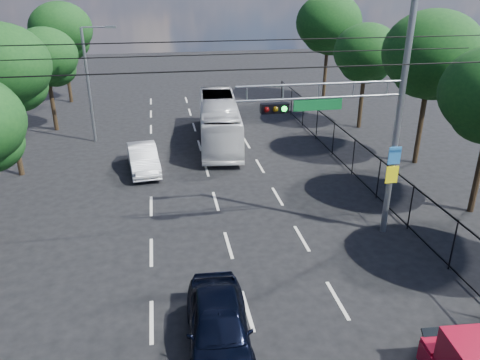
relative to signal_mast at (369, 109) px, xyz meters
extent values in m
cube|color=beige|center=(-8.28, -3.99, -5.24)|extent=(0.12, 2.00, 0.01)
cube|color=beige|center=(-8.28, 0.01, -5.24)|extent=(0.12, 2.00, 0.01)
cube|color=beige|center=(-8.28, 4.01, -5.24)|extent=(0.12, 2.00, 0.01)
cube|color=beige|center=(-8.28, 8.01, -5.24)|extent=(0.12, 2.00, 0.01)
cube|color=beige|center=(-8.28, 12.01, -5.24)|extent=(0.12, 2.00, 0.01)
cube|color=beige|center=(-8.28, 16.01, -5.24)|extent=(0.12, 2.00, 0.01)
cube|color=beige|center=(-8.28, 20.01, -5.24)|extent=(0.12, 2.00, 0.01)
cube|color=beige|center=(-8.28, 24.01, -5.24)|extent=(0.12, 2.00, 0.01)
cube|color=beige|center=(-5.28, -3.99, -5.24)|extent=(0.12, 2.00, 0.01)
cube|color=beige|center=(-5.28, 0.01, -5.24)|extent=(0.12, 2.00, 0.01)
cube|color=beige|center=(-5.28, 4.01, -5.24)|extent=(0.12, 2.00, 0.01)
cube|color=beige|center=(-5.28, 8.01, -5.24)|extent=(0.12, 2.00, 0.01)
cube|color=beige|center=(-5.28, 12.01, -5.24)|extent=(0.12, 2.00, 0.01)
cube|color=beige|center=(-5.28, 16.01, -5.24)|extent=(0.12, 2.00, 0.01)
cube|color=beige|center=(-5.28, 20.01, -5.24)|extent=(0.12, 2.00, 0.01)
cube|color=beige|center=(-5.28, 24.01, -5.24)|extent=(0.12, 2.00, 0.01)
cube|color=beige|center=(-2.28, -3.99, -5.24)|extent=(0.12, 2.00, 0.01)
cube|color=beige|center=(-2.28, 0.01, -5.24)|extent=(0.12, 2.00, 0.01)
cube|color=beige|center=(-2.28, 4.01, -5.24)|extent=(0.12, 2.00, 0.01)
cube|color=beige|center=(-2.28, 8.01, -5.24)|extent=(0.12, 2.00, 0.01)
cube|color=beige|center=(-2.28, 12.01, -5.24)|extent=(0.12, 2.00, 0.01)
cube|color=beige|center=(-2.28, 16.01, -5.24)|extent=(0.12, 2.00, 0.01)
cube|color=beige|center=(-2.28, 20.01, -5.24)|extent=(0.12, 2.00, 0.01)
cube|color=beige|center=(-2.28, 24.01, -5.24)|extent=(0.12, 2.00, 0.01)
cylinder|color=slate|center=(1.22, 0.01, -0.49)|extent=(0.24, 0.24, 9.50)
cylinder|color=slate|center=(-1.88, 0.01, 1.01)|extent=(6.20, 0.08, 0.08)
cylinder|color=slate|center=(-1.88, 0.01, 0.51)|extent=(6.20, 0.08, 0.08)
cube|color=black|center=(-3.58, 0.01, 0.21)|extent=(1.00, 0.28, 0.35)
sphere|color=#3F0505|center=(-3.90, -0.14, 0.21)|extent=(0.20, 0.20, 0.20)
sphere|color=#4C3805|center=(-3.58, -0.14, 0.21)|extent=(0.20, 0.20, 0.20)
sphere|color=#0CE533|center=(-3.26, -0.14, 0.21)|extent=(0.20, 0.20, 0.20)
cube|color=#0D5E27|center=(-1.98, 0.01, 0.26)|extent=(1.80, 0.05, 0.40)
cube|color=#266FB5|center=(1.20, -0.13, -1.84)|extent=(0.50, 0.04, 0.70)
cube|color=#FFF30D|center=(1.20, -0.13, -2.64)|extent=(0.50, 0.04, 0.70)
cylinder|color=slate|center=(0.62, 0.01, 0.76)|extent=(0.05, 0.05, 0.50)
cylinder|color=slate|center=(-0.68, 0.01, 0.76)|extent=(0.05, 0.05, 0.50)
cylinder|color=slate|center=(-1.98, 0.01, 0.76)|extent=(0.05, 0.05, 0.50)
cylinder|color=slate|center=(-3.28, 0.01, 0.76)|extent=(0.05, 0.05, 0.50)
cylinder|color=slate|center=(-4.58, 0.01, 0.76)|extent=(0.05, 0.05, 0.50)
cylinder|color=slate|center=(-11.78, 14.01, -1.74)|extent=(0.18, 0.18, 7.00)
cylinder|color=slate|center=(-10.98, 14.01, 1.76)|extent=(1.60, 0.09, 0.09)
cube|color=slate|center=(-10.08, 14.01, 1.76)|extent=(0.60, 0.22, 0.15)
cylinder|color=black|center=(-5.28, -1.99, 1.96)|extent=(22.00, 0.04, 0.04)
cylinder|color=black|center=(-5.28, 1.51, 2.36)|extent=(22.00, 0.04, 0.04)
cylinder|color=black|center=(-5.28, 3.01, 1.66)|extent=(22.00, 0.04, 0.04)
cube|color=black|center=(2.32, 4.01, -3.29)|extent=(0.04, 34.00, 0.06)
cube|color=black|center=(2.32, 4.01, -5.09)|extent=(0.04, 34.00, 0.06)
cylinder|color=black|center=(2.32, -2.99, -4.24)|extent=(0.06, 0.06, 2.00)
cylinder|color=black|center=(2.32, 0.01, -4.24)|extent=(0.06, 0.06, 2.00)
cylinder|color=black|center=(2.32, 3.01, -4.24)|extent=(0.06, 0.06, 2.00)
cylinder|color=black|center=(2.32, 6.01, -4.24)|extent=(0.06, 0.06, 2.00)
cylinder|color=black|center=(2.32, 9.01, -4.24)|extent=(0.06, 0.06, 2.00)
cylinder|color=black|center=(2.32, 12.01, -4.24)|extent=(0.06, 0.06, 2.00)
cylinder|color=black|center=(2.32, 15.01, -4.24)|extent=(0.06, 0.06, 2.00)
cylinder|color=black|center=(2.32, 18.01, -4.24)|extent=(0.06, 0.06, 2.00)
cylinder|color=black|center=(2.32, 21.01, -4.24)|extent=(0.06, 0.06, 2.00)
cylinder|color=black|center=(5.92, 1.01, -3.14)|extent=(0.28, 0.28, 4.20)
cylinder|color=black|center=(6.52, 7.01, -2.86)|extent=(0.28, 0.28, 4.76)
ellipsoid|color=black|center=(6.52, 7.01, 0.88)|extent=(5.10, 5.10, 4.33)
ellipsoid|color=black|center=(6.92, 7.31, -0.31)|extent=(3.40, 3.40, 2.72)
ellipsoid|color=black|center=(6.17, 6.81, -0.14)|extent=(3.23, 3.23, 2.58)
cylinder|color=black|center=(6.12, 14.01, -3.23)|extent=(0.28, 0.28, 4.03)
ellipsoid|color=black|center=(6.12, 14.01, -0.06)|extent=(4.32, 4.32, 3.67)
ellipsoid|color=black|center=(6.52, 14.31, -1.07)|extent=(2.88, 2.88, 2.30)
ellipsoid|color=black|center=(5.77, 13.81, -0.92)|extent=(2.74, 2.74, 2.19)
cylinder|color=black|center=(6.32, 22.01, -2.78)|extent=(0.28, 0.28, 4.93)
ellipsoid|color=black|center=(6.32, 22.01, 1.09)|extent=(5.28, 5.28, 4.49)
ellipsoid|color=black|center=(6.72, 22.31, -0.14)|extent=(3.52, 3.52, 2.82)
ellipsoid|color=black|center=(5.97, 21.81, 0.04)|extent=(3.34, 3.34, 2.68)
cylinder|color=black|center=(-15.08, 9.01, -3.00)|extent=(0.28, 0.28, 4.48)
ellipsoid|color=black|center=(-15.08, 9.01, 0.52)|extent=(4.80, 4.80, 4.08)
ellipsoid|color=black|center=(-14.68, 9.31, -0.60)|extent=(3.20, 3.20, 2.56)
cylinder|color=black|center=(-14.68, 17.01, -3.28)|extent=(0.28, 0.28, 3.92)
ellipsoid|color=black|center=(-14.68, 17.01, -0.20)|extent=(4.20, 4.20, 3.57)
ellipsoid|color=black|center=(-14.28, 17.31, -1.18)|extent=(2.80, 2.80, 2.24)
ellipsoid|color=black|center=(-15.03, 16.81, -1.04)|extent=(2.66, 2.66, 2.13)
cylinder|color=black|center=(-14.88, 25.01, -2.95)|extent=(0.28, 0.28, 4.59)
ellipsoid|color=black|center=(-14.88, 25.01, 0.66)|extent=(4.92, 4.92, 4.18)
ellipsoid|color=black|center=(-14.48, 25.31, -0.49)|extent=(3.28, 3.28, 2.62)
ellipsoid|color=black|center=(-15.23, 24.81, -0.32)|extent=(3.12, 3.12, 2.49)
cube|color=maroon|center=(-0.29, -7.43, -4.50)|extent=(2.01, 0.73, 0.59)
cube|color=black|center=(-0.27, -7.15, -4.23)|extent=(1.84, 0.57, 0.33)
imported|color=black|center=(-6.38, -5.43, -4.48)|extent=(2.02, 4.54, 1.52)
imported|color=silver|center=(-3.97, 12.53, -3.87)|extent=(3.17, 10.02, 2.74)
imported|color=white|center=(-8.65, 8.49, -4.55)|extent=(1.94, 4.36, 1.39)
camera|label=1|loc=(-7.58, -15.69, 4.48)|focal=35.00mm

